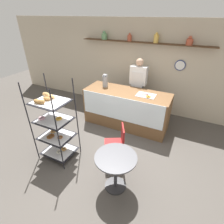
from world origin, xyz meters
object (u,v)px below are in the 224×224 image
(donut_tray_counter, at_px, (146,95))
(coffee_carafe, at_px, (105,81))
(pastry_rack, at_px, (54,125))
(cafe_chair, at_px, (118,141))
(cafe_table, at_px, (116,165))
(person_worker, at_px, (138,86))

(donut_tray_counter, bearing_deg, coffee_carafe, 175.86)
(pastry_rack, relative_size, cafe_chair, 1.97)
(cafe_chair, xyz_separation_m, donut_tray_counter, (0.10, 1.42, 0.46))
(pastry_rack, height_order, cafe_chair, pastry_rack)
(pastry_rack, bearing_deg, coffee_carafe, 84.73)
(cafe_chair, bearing_deg, cafe_table, -7.86)
(cafe_table, bearing_deg, donut_tray_counter, 93.19)
(pastry_rack, relative_size, coffee_carafe, 4.88)
(pastry_rack, distance_m, donut_tray_counter, 2.28)
(coffee_carafe, bearing_deg, person_worker, 38.14)
(coffee_carafe, distance_m, donut_tray_counter, 1.21)
(person_worker, relative_size, coffee_carafe, 4.79)
(coffee_carafe, height_order, donut_tray_counter, coffee_carafe)
(pastry_rack, bearing_deg, person_worker, 69.52)
(cafe_table, height_order, donut_tray_counter, donut_tray_counter)
(pastry_rack, distance_m, coffee_carafe, 1.94)
(cafe_table, relative_size, donut_tray_counter, 1.57)
(person_worker, height_order, coffee_carafe, person_worker)
(cafe_chair, bearing_deg, donut_tray_counter, 147.33)
(person_worker, bearing_deg, coffee_carafe, -141.86)
(person_worker, xyz_separation_m, cafe_chair, (0.33, -2.10, -0.39))
(pastry_rack, xyz_separation_m, person_worker, (0.93, 2.50, 0.13))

